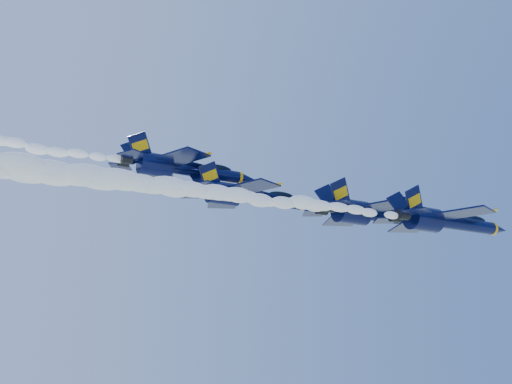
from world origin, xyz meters
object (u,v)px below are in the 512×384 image
jet_fourth (183,168)px  jet_third (249,196)px  jet_lead (446,221)px  jet_second (376,214)px

jet_fourth → jet_third: bearing=-13.6°
jet_lead → jet_third: bearing=128.8°
jet_lead → jet_third: (-15.57, 19.35, 5.68)m
jet_lead → jet_fourth: jet_fourth is taller
jet_second → jet_third: size_ratio=1.03×
jet_fourth → jet_lead: bearing=-41.4°
jet_third → jet_fourth: bearing=166.4°
jet_third → jet_second: bearing=-37.8°
jet_lead → jet_second: size_ratio=0.90×
jet_lead → jet_second: jet_second is taller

